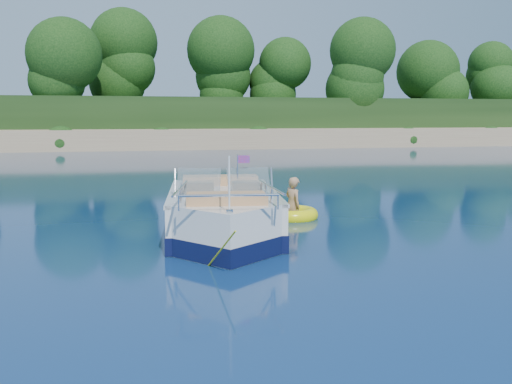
% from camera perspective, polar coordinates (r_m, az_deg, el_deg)
% --- Properties ---
extents(ground, '(160.00, 160.00, 0.00)m').
position_cam_1_polar(ground, '(8.22, -3.19, -9.75)').
color(ground, '#0A264B').
rests_on(ground, ground).
extents(shoreline, '(170.00, 59.00, 6.00)m').
position_cam_1_polar(shoreline, '(71.54, -12.11, 6.19)').
color(shoreline, tan).
rests_on(shoreline, ground).
extents(treeline, '(150.00, 7.12, 8.19)m').
position_cam_1_polar(treeline, '(48.87, -11.69, 11.02)').
color(treeline, black).
rests_on(treeline, ground).
extents(motorboat, '(2.72, 6.17, 2.06)m').
position_cam_1_polar(motorboat, '(11.68, -3.28, -2.55)').
color(motorboat, white).
rests_on(motorboat, ground).
extents(tow_tube, '(1.62, 1.62, 0.34)m').
position_cam_1_polar(tow_tube, '(13.86, 3.56, -2.26)').
color(tow_tube, '#FFF80C').
rests_on(tow_tube, ground).
extents(boy, '(0.62, 0.83, 1.50)m').
position_cam_1_polar(boy, '(13.92, 3.57, -2.59)').
color(boy, tan).
rests_on(boy, ground).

